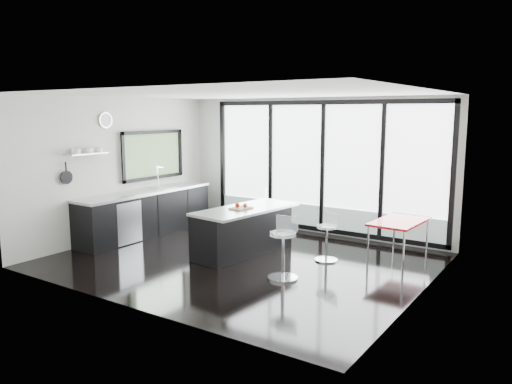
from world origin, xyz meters
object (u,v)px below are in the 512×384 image
Objects in this scene: bar_stool_far at (326,243)px; red_table at (399,239)px; island at (243,230)px; bar_stool_near at (283,256)px.

red_table is (0.96, 0.85, 0.02)m from bar_stool_far.
island reaches higher than bar_stool_near.
island is 3.45× the size of bar_stool_far.
bar_stool_near is at bearing -32.39° from island.
bar_stool_far is at bearing 14.89° from island.
bar_stool_near is at bearing -117.83° from red_table.
red_table is (1.09, 2.07, -0.03)m from bar_stool_near.
bar_stool_near is 1.23m from bar_stool_far.
bar_stool_far is 0.50× the size of red_table.
island is 1.51m from bar_stool_far.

